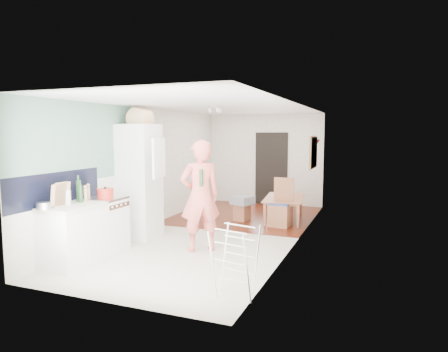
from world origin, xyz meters
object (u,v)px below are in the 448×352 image
Objects in this scene: person at (200,186)px; stool at (242,213)px; dining_chair at (280,203)px; dining_table at (285,211)px; drying_rack at (235,262)px.

person is 2.57m from stool.
person is at bearing -88.30° from stool.
person is 2.15× the size of dining_chair.
dining_table is 0.67m from dining_chair.
dining_chair is at bearing -12.78° from stool.
dining_chair is 1.01m from stool.
dining_chair is at bearing -150.61° from person.
dining_table is 0.99m from stool.
drying_rack is at bearing -79.55° from dining_chair.
dining_chair is (0.86, 2.19, -0.59)m from person.
person is 2.53× the size of drying_rack.
drying_rack is (1.20, -1.60, -0.67)m from person.
dining_table is 1.26× the size of dining_chair.
dining_table is 4.42m from drying_rack.
drying_rack is at bearing 87.63° from person.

